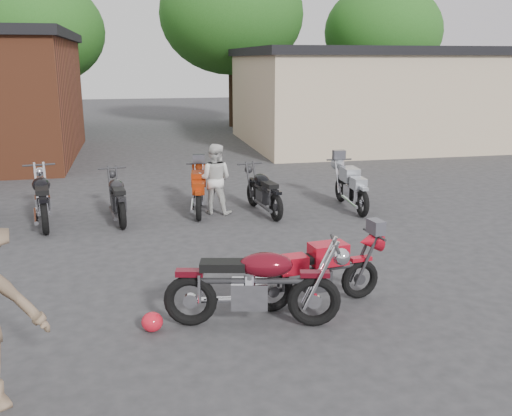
{
  "coord_description": "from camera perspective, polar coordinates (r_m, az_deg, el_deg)",
  "views": [
    {
      "loc": [
        -0.96,
        -6.97,
        3.32
      ],
      "look_at": [
        0.98,
        2.12,
        0.9
      ],
      "focal_mm": 40.0,
      "sensor_mm": 36.0,
      "label": 1
    }
  ],
  "objects": [
    {
      "name": "person_light",
      "position": [
        12.58,
        -4.13,
        2.91
      ],
      "size": [
        0.93,
        0.85,
        1.56
      ],
      "primitive_type": "imported",
      "rotation": [
        0.0,
        0.0,
        2.72
      ],
      "color": "silver",
      "rests_on": "ground"
    },
    {
      "name": "vintage_motorcycle",
      "position": [
        7.24,
        -0.03,
        -7.2
      ],
      "size": [
        2.28,
        1.18,
        1.26
      ],
      "primitive_type": null,
      "rotation": [
        0.0,
        0.0,
        -0.22
      ],
      "color": "#5C0B16",
      "rests_on": "ground"
    },
    {
      "name": "row_bike_6",
      "position": [
        13.17,
        9.48,
        2.32
      ],
      "size": [
        0.68,
        1.95,
        1.12
      ],
      "primitive_type": null,
      "rotation": [
        0.0,
        0.0,
        1.55
      ],
      "color": "#999EA7",
      "rests_on": "ground"
    },
    {
      "name": "row_bike_4",
      "position": [
        12.74,
        -5.74,
        1.93
      ],
      "size": [
        0.85,
        1.93,
        1.08
      ],
      "primitive_type": null,
      "rotation": [
        0.0,
        0.0,
        1.44
      ],
      "color": "#A9320E",
      "rests_on": "ground"
    },
    {
      "name": "row_bike_3",
      "position": [
        12.4,
        -13.7,
        1.29
      ],
      "size": [
        0.87,
        1.97,
        1.1
      ],
      "primitive_type": null,
      "rotation": [
        0.0,
        0.0,
        1.7
      ],
      "color": "black",
      "rests_on": "ground"
    },
    {
      "name": "sportbike",
      "position": [
        7.96,
        6.48,
        -6.04
      ],
      "size": [
        1.89,
        0.83,
        1.06
      ],
      "primitive_type": null,
      "rotation": [
        0.0,
        0.0,
        0.13
      ],
      "color": "red",
      "rests_on": "ground"
    },
    {
      "name": "helmet",
      "position": [
        7.43,
        -10.34,
        -11.14
      ],
      "size": [
        0.35,
        0.35,
        0.25
      ],
      "primitive_type": "ellipsoid",
      "rotation": [
        0.0,
        0.0,
        -0.35
      ],
      "color": "red",
      "rests_on": "ground"
    },
    {
      "name": "tree_1",
      "position": [
        29.25,
        -20.68,
        14.46
      ],
      "size": [
        5.92,
        5.92,
        7.4
      ],
      "primitive_type": null,
      "color": "#1B5015",
      "rests_on": "ground"
    },
    {
      "name": "stucco_building",
      "position": [
        23.97,
        11.41,
        10.58
      ],
      "size": [
        10.0,
        8.0,
        3.5
      ],
      "primitive_type": "cube",
      "color": "#C3AA8B",
      "rests_on": "ground"
    },
    {
      "name": "tree_3",
      "position": [
        31.74,
        12.48,
        15.15
      ],
      "size": [
        6.08,
        6.08,
        7.6
      ],
      "primitive_type": null,
      "color": "#1B5015",
      "rests_on": "ground"
    },
    {
      "name": "ground",
      "position": [
        7.78,
        -3.88,
        -10.71
      ],
      "size": [
        90.0,
        90.0,
        0.0
      ],
      "primitive_type": "plane",
      "color": "#2E2E31"
    },
    {
      "name": "tree_2",
      "position": [
        29.41,
        -2.45,
        16.71
      ],
      "size": [
        7.04,
        7.04,
        8.8
      ],
      "primitive_type": null,
      "color": "#1B5015",
      "rests_on": "ground"
    },
    {
      "name": "row_bike_2",
      "position": [
        12.54,
        -20.6,
        1.2
      ],
      "size": [
        1.04,
        2.21,
        1.23
      ],
      "primitive_type": null,
      "rotation": [
        0.0,
        0.0,
        1.74
      ],
      "color": "black",
      "rests_on": "ground"
    },
    {
      "name": "row_bike_5",
      "position": [
        12.62,
        0.74,
        1.93
      ],
      "size": [
        0.92,
        1.97,
        1.1
      ],
      "primitive_type": null,
      "rotation": [
        0.0,
        0.0,
        1.73
      ],
      "color": "black",
      "rests_on": "ground"
    }
  ]
}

